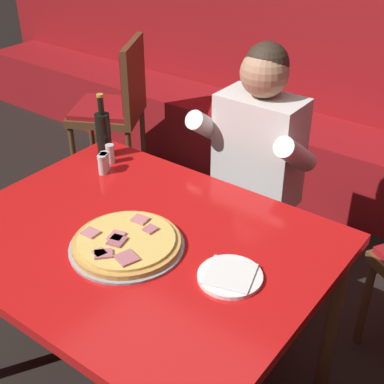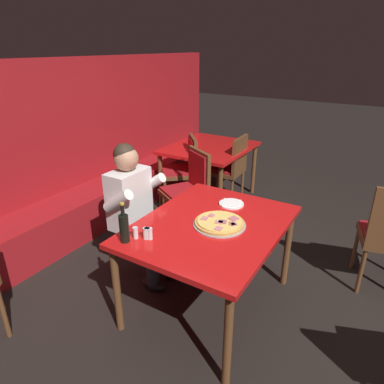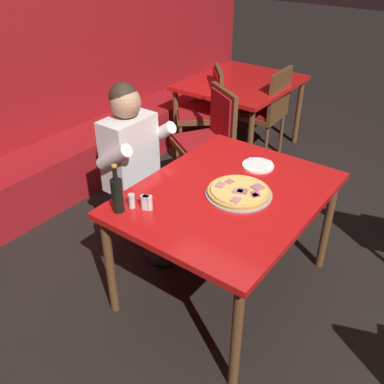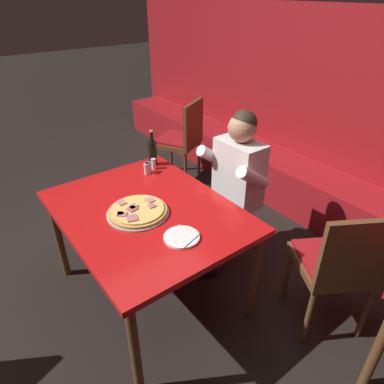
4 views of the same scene
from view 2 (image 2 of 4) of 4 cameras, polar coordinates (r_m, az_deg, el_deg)
ground_plane at (r=3.06m, az=2.85°, el=-18.02°), size 24.00×24.00×0.00m
booth_wall_panel at (r=3.98m, az=-25.64°, el=5.42°), size 6.80×0.16×1.90m
booth_bench at (r=3.99m, az=-21.27°, el=-5.04°), size 6.46×0.48×0.46m
main_dining_table at (r=2.65m, az=3.15°, el=-6.70°), size 1.32×1.02×0.77m
pizza at (r=2.59m, az=4.62°, el=-5.15°), size 0.40×0.40×0.05m
plate_white_paper at (r=2.93m, az=6.58°, el=-1.95°), size 0.21×0.21×0.02m
beer_bottle at (r=2.38m, az=-11.26°, el=-5.78°), size 0.07×0.07×0.29m
shaker_oregano at (r=2.42m, az=-7.47°, el=-6.94°), size 0.04×0.04×0.09m
shaker_parmesan at (r=2.44m, az=-9.40°, el=-6.82°), size 0.04×0.04×0.09m
shaker_black_pepper at (r=2.42m, az=-7.74°, el=-6.93°), size 0.04×0.04×0.09m
shaker_red_pepper_flakes at (r=2.41m, az=-7.03°, el=-6.99°), size 0.04×0.04×0.09m
diner_seated_blue_shirt at (r=3.03m, az=-9.11°, el=-2.68°), size 0.53×0.53×1.27m
dining_chair_near_right at (r=4.54m, az=6.42°, el=4.44°), size 0.46×0.46×0.95m
dining_chair_side_aisle at (r=3.81m, az=-0.44°, el=1.04°), size 0.60×0.60×0.97m
dining_chair_far_left at (r=4.45m, az=-1.41°, el=4.29°), size 0.62×0.62×0.95m
background_dining_table at (r=4.65m, az=2.95°, el=6.65°), size 1.18×1.00×0.77m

